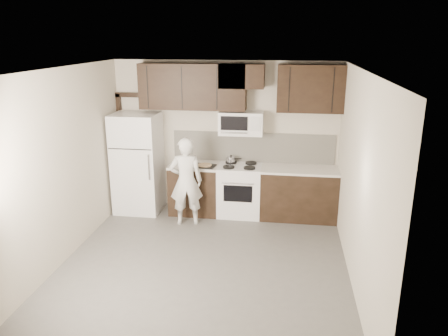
% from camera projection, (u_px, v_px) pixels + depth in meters
% --- Properties ---
extents(floor, '(4.50, 4.50, 0.00)m').
position_uv_depth(floor, '(203.00, 266.00, 6.13)').
color(floor, '#565451').
rests_on(floor, ground).
extents(back_wall, '(4.00, 0.00, 4.00)m').
position_uv_depth(back_wall, '(226.00, 137.00, 7.87)').
color(back_wall, beige).
rests_on(back_wall, ground).
extents(ceiling, '(4.50, 4.50, 0.00)m').
position_uv_depth(ceiling, '(200.00, 70.00, 5.34)').
color(ceiling, white).
rests_on(ceiling, back_wall).
extents(counter_run, '(2.95, 0.64, 0.91)m').
position_uv_depth(counter_run, '(257.00, 191.00, 7.75)').
color(counter_run, black).
rests_on(counter_run, floor).
extents(stove, '(0.76, 0.66, 0.94)m').
position_uv_depth(stove, '(240.00, 190.00, 7.79)').
color(stove, white).
rests_on(stove, floor).
extents(backsplash, '(2.90, 0.02, 0.54)m').
position_uv_depth(backsplash, '(253.00, 147.00, 7.84)').
color(backsplash, beige).
rests_on(backsplash, counter_run).
extents(upper_cabinets, '(3.48, 0.35, 0.78)m').
position_uv_depth(upper_cabinets, '(236.00, 86.00, 7.40)').
color(upper_cabinets, black).
rests_on(upper_cabinets, back_wall).
extents(microwave, '(0.76, 0.42, 0.40)m').
position_uv_depth(microwave, '(241.00, 123.00, 7.56)').
color(microwave, white).
rests_on(microwave, upper_cabinets).
extents(refrigerator, '(0.80, 0.76, 1.80)m').
position_uv_depth(refrigerator, '(138.00, 163.00, 7.87)').
color(refrigerator, white).
rests_on(refrigerator, floor).
extents(door_trim, '(0.50, 0.08, 2.12)m').
position_uv_depth(door_trim, '(123.00, 139.00, 8.12)').
color(door_trim, black).
rests_on(door_trim, floor).
extents(saucepan, '(0.27, 0.15, 0.15)m').
position_uv_depth(saucepan, '(231.00, 160.00, 7.81)').
color(saucepan, silver).
rests_on(saucepan, stove).
extents(baking_tray, '(0.39, 0.32, 0.02)m').
position_uv_depth(baking_tray, '(205.00, 166.00, 7.62)').
color(baking_tray, black).
rests_on(baking_tray, counter_run).
extents(pizza, '(0.27, 0.27, 0.02)m').
position_uv_depth(pizza, '(205.00, 165.00, 7.61)').
color(pizza, beige).
rests_on(pizza, baking_tray).
extents(person, '(0.62, 0.47, 1.52)m').
position_uv_depth(person, '(186.00, 181.00, 7.32)').
color(person, white).
rests_on(person, floor).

